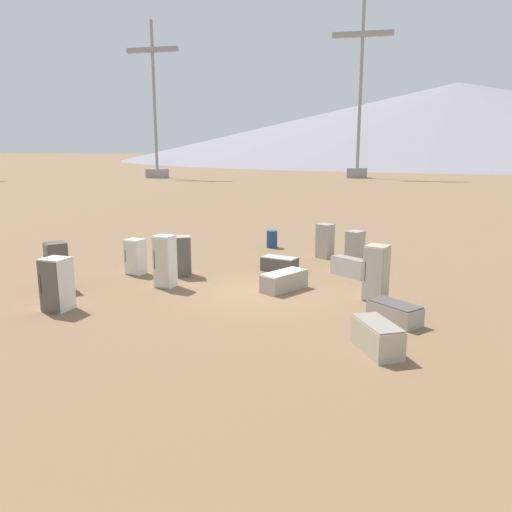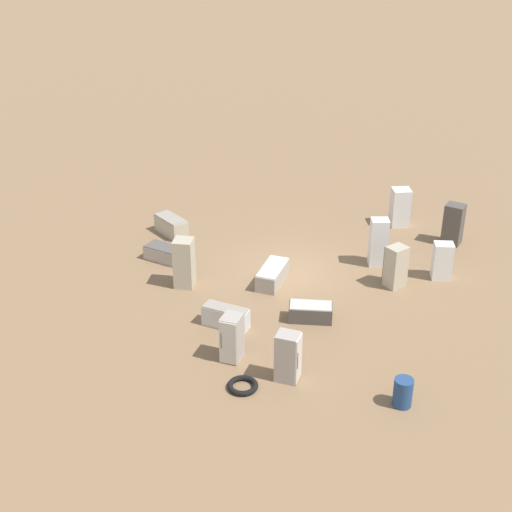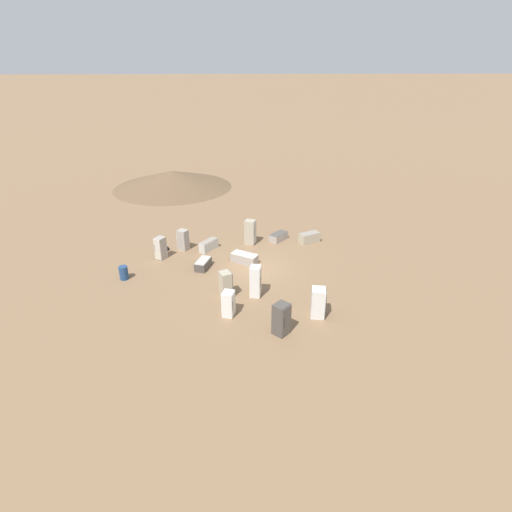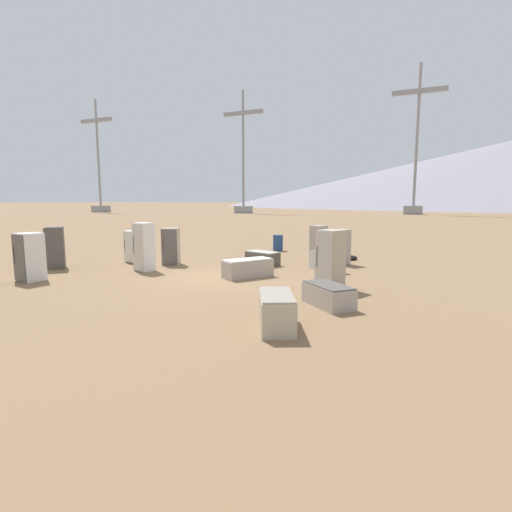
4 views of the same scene
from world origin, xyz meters
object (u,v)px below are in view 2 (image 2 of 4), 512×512
discarded_fridge_1 (453,224)px  discarded_fridge_2 (226,317)px  discarded_fridge_5 (184,263)px  discarded_fridge_10 (288,357)px  discarded_fridge_0 (378,242)px  discarded_fridge_12 (311,312)px  scrap_tire (243,386)px  discarded_fridge_11 (442,261)px  discarded_fridge_3 (232,338)px  discarded_fridge_7 (395,266)px  discarded_fridge_9 (272,275)px  discarded_fridge_6 (400,207)px  discarded_fridge_4 (171,226)px  rusty_barrel (403,392)px  discarded_fridge_8 (164,253)px

discarded_fridge_1 → discarded_fridge_2: 11.21m
discarded_fridge_5 → discarded_fridge_10: 6.78m
discarded_fridge_0 → discarded_fridge_12: (-3.75, -3.32, -0.67)m
discarded_fridge_12 → scrap_tire: (-3.06, -3.17, -0.21)m
discarded_fridge_11 → discarded_fridge_12: 5.96m
discarded_fridge_3 → discarded_fridge_7: discarded_fridge_7 is taller
discarded_fridge_9 → discarded_fridge_10: size_ratio=1.22×
discarded_fridge_12 → discarded_fridge_5: bearing=67.3°
discarded_fridge_1 → discarded_fridge_6: (-1.43, 2.18, -0.02)m
discarded_fridge_3 → scrap_tire: bearing=123.5°
discarded_fridge_12 → discarded_fridge_1: bearing=-41.1°
discarded_fridge_4 → discarded_fridge_11: 11.33m
discarded_fridge_0 → discarded_fridge_9: discarded_fridge_0 is taller
discarded_fridge_11 → discarded_fridge_5: bearing=-172.9°
discarded_fridge_0 → rusty_barrel: bearing=-94.3°
discarded_fridge_10 → discarded_fridge_11: size_ratio=1.10×
discarded_fridge_12 → discarded_fridge_9: bearing=31.2°
discarded_fridge_6 → discarded_fridge_2: bearing=-135.9°
discarded_fridge_1 → discarded_fridge_2: (-10.40, -4.15, -0.49)m
discarded_fridge_3 → discarded_fridge_7: size_ratio=0.96×
discarded_fridge_8 → discarded_fridge_3: bearing=52.8°
discarded_fridge_6 → discarded_fridge_8: 10.49m
discarded_fridge_6 → rusty_barrel: bearing=-103.9°
discarded_fridge_7 → discarded_fridge_8: discarded_fridge_7 is taller
discarded_fridge_6 → discarded_fridge_10: 12.33m
discarded_fridge_8 → discarded_fridge_9: discarded_fridge_9 is taller
scrap_tire → discarded_fridge_3: bearing=90.3°
discarded_fridge_1 → discarded_fridge_9: (-8.13, -1.59, -0.53)m
discarded_fridge_10 → discarded_fridge_12: 3.49m
discarded_fridge_5 → discarded_fridge_9: (3.22, -0.56, -0.60)m
scrap_tire → rusty_barrel: (4.28, -1.80, 0.36)m
discarded_fridge_5 → discarded_fridge_6: bearing=39.8°
rusty_barrel → scrap_tire: bearing=157.2°
discarded_fridge_2 → discarded_fridge_8: size_ratio=0.97×
discarded_fridge_4 → discarded_fridge_8: 2.40m
discarded_fridge_12 → rusty_barrel: rusty_barrel is taller
discarded_fridge_0 → discarded_fridge_12: discarded_fridge_0 is taller
discarded_fridge_0 → discarded_fridge_3: 8.42m
discarded_fridge_3 → discarded_fridge_12: bearing=-118.9°
discarded_fridge_10 → scrap_tire: 1.59m
discarded_fridge_11 → discarded_fridge_8: bearing=175.9°
discarded_fridge_2 → discarded_fridge_11: size_ratio=1.10×
discarded_fridge_4 → discarded_fridge_10: (2.14, -10.96, 0.41)m
discarded_fridge_12 → discarded_fridge_7: bearing=-48.7°
discarded_fridge_2 → discarded_fridge_5: size_ratio=0.85×
discarded_fridge_6 → discarded_fridge_10: discarded_fridge_6 is taller
discarded_fridge_8 → discarded_fridge_9: bearing=96.0°
discarded_fridge_6 → discarded_fridge_3: bearing=-129.2°
discarded_fridge_9 → discarded_fridge_4: bearing=-25.6°
discarded_fridge_2 → discarded_fridge_6: 10.99m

